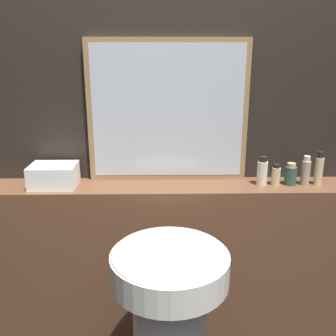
% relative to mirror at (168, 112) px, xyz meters
% --- Properties ---
extents(wall_back, '(8.00, 0.06, 2.50)m').
position_rel_mirror_xyz_m(wall_back, '(0.01, 0.05, -0.08)').
color(wall_back, black).
rests_on(wall_back, ground_plane).
extents(vanity_counter, '(2.65, 0.23, 0.99)m').
position_rel_mirror_xyz_m(vanity_counter, '(0.01, -0.10, -0.83)').
color(vanity_counter, brown).
rests_on(vanity_counter, ground_plane).
extents(mirror, '(0.77, 0.03, 0.68)m').
position_rel_mirror_xyz_m(mirror, '(0.00, 0.00, 0.00)').
color(mirror, '#937047').
rests_on(mirror, vanity_counter).
extents(towel_stack, '(0.21, 0.17, 0.11)m').
position_rel_mirror_xyz_m(towel_stack, '(-0.54, -0.10, -0.29)').
color(towel_stack, white).
rests_on(towel_stack, vanity_counter).
extents(shampoo_bottle, '(0.05, 0.05, 0.14)m').
position_rel_mirror_xyz_m(shampoo_bottle, '(0.45, -0.10, -0.27)').
color(shampoo_bottle, beige).
rests_on(shampoo_bottle, vanity_counter).
extents(conditioner_bottle, '(0.04, 0.04, 0.10)m').
position_rel_mirror_xyz_m(conditioner_bottle, '(0.52, -0.10, -0.29)').
color(conditioner_bottle, '#C6B284').
rests_on(conditioner_bottle, vanity_counter).
extents(lotion_bottle, '(0.06, 0.06, 0.11)m').
position_rel_mirror_xyz_m(lotion_bottle, '(0.59, -0.10, -0.29)').
color(lotion_bottle, '#2D4C3D').
rests_on(lotion_bottle, vanity_counter).
extents(body_wash_bottle, '(0.04, 0.04, 0.14)m').
position_rel_mirror_xyz_m(body_wash_bottle, '(0.66, -0.10, -0.27)').
color(body_wash_bottle, gray).
rests_on(body_wash_bottle, vanity_counter).
extents(hand_soap_bottle, '(0.04, 0.04, 0.16)m').
position_rel_mirror_xyz_m(hand_soap_bottle, '(0.72, -0.10, -0.26)').
color(hand_soap_bottle, '#C6B284').
rests_on(hand_soap_bottle, vanity_counter).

